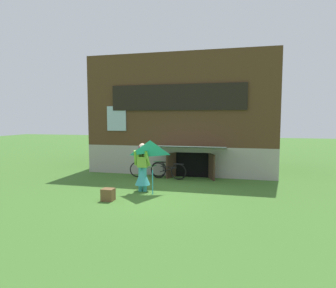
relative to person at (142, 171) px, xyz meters
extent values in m
plane|color=#3D6B28|center=(0.60, -0.15, -0.70)|extent=(60.00, 60.00, 0.00)
cube|color=#9E998E|center=(0.60, 5.53, -0.06)|extent=(8.40, 5.35, 1.29)
cube|color=#4C331E|center=(0.60, 5.53, 2.61)|extent=(8.40, 5.35, 4.04)
cube|color=black|center=(0.60, 2.81, 2.70)|extent=(5.83, 0.08, 1.10)
cube|color=#9EB7C6|center=(0.60, 2.83, 2.70)|extent=(5.67, 0.04, 0.98)
cube|color=#9EB7C6|center=(-2.17, 2.82, 1.80)|extent=(0.90, 0.06, 1.10)
cube|color=black|center=(1.28, 2.84, -0.18)|extent=(1.40, 0.03, 1.05)
cube|color=#3D2B1E|center=(0.43, 2.55, -0.18)|extent=(0.33, 0.67, 1.05)
cube|color=#3D2B1E|center=(2.13, 2.55, -0.18)|extent=(0.35, 0.66, 1.05)
cube|color=gray|center=(1.28, 2.30, 0.64)|extent=(2.94, 1.09, 0.18)
cylinder|color=teal|center=(-0.08, 0.00, -0.28)|extent=(0.14, 0.14, 0.84)
cylinder|color=teal|center=(0.08, 0.00, -0.28)|extent=(0.14, 0.14, 0.84)
cone|color=teal|center=(0.00, 0.00, -0.16)|extent=(0.52, 0.52, 0.63)
cube|color=#72AD38|center=(0.00, 0.00, 0.44)|extent=(0.34, 0.20, 0.60)
cylinder|color=#72AD38|center=(-0.22, -0.10, 0.47)|extent=(0.17, 0.33, 0.55)
cylinder|color=#72AD38|center=(0.22, -0.10, 0.47)|extent=(0.17, 0.33, 0.55)
cube|color=maroon|center=(0.00, -0.06, 0.69)|extent=(0.20, 0.08, 0.36)
sphere|color=#D8AD8E|center=(0.00, 0.00, 0.85)|extent=(0.23, 0.23, 0.23)
pyramid|color=#2DB2CC|center=(0.46, -0.58, 0.67)|extent=(1.19, 1.03, 0.63)
cylinder|color=beige|center=(0.35, -0.25, 0.33)|extent=(0.01, 0.68, 0.55)
cylinder|color=#2DB2CC|center=(0.45, -0.30, -0.30)|extent=(0.03, 0.03, 0.82)
torus|color=black|center=(0.83, 2.13, -0.37)|extent=(0.66, 0.13, 0.66)
torus|color=black|center=(-0.06, 2.24, -0.37)|extent=(0.66, 0.13, 0.66)
cylinder|color=black|center=(0.38, 2.18, -0.20)|extent=(0.67, 0.12, 0.04)
cylinder|color=black|center=(0.38, 2.18, -0.31)|extent=(0.74, 0.13, 0.27)
cylinder|color=black|center=(0.16, 2.21, -0.20)|extent=(0.04, 0.04, 0.37)
cube|color=black|center=(0.16, 2.21, -0.01)|extent=(0.20, 0.08, 0.05)
cylinder|color=black|center=(0.83, 2.13, -0.05)|extent=(0.44, 0.08, 0.03)
torus|color=black|center=(-0.13, 2.53, -0.37)|extent=(0.65, 0.24, 0.67)
torus|color=black|center=(-0.99, 2.26, -0.37)|extent=(0.65, 0.24, 0.67)
cylinder|color=#287A3D|center=(-0.56, 2.40, -0.20)|extent=(0.66, 0.23, 0.04)
cylinder|color=#287A3D|center=(-0.56, 2.40, -0.31)|extent=(0.72, 0.25, 0.27)
cylinder|color=#287A3D|center=(-0.77, 2.33, -0.20)|extent=(0.04, 0.04, 0.37)
cube|color=black|center=(-0.77, 2.33, -0.01)|extent=(0.20, 0.08, 0.05)
cylinder|color=#287A3D|center=(-0.13, 2.53, -0.04)|extent=(0.43, 0.16, 0.03)
cube|color=brown|center=(-0.67, -1.32, -0.52)|extent=(0.37, 0.31, 0.37)
camera|label=1|loc=(3.16, -9.31, 1.82)|focal=30.86mm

